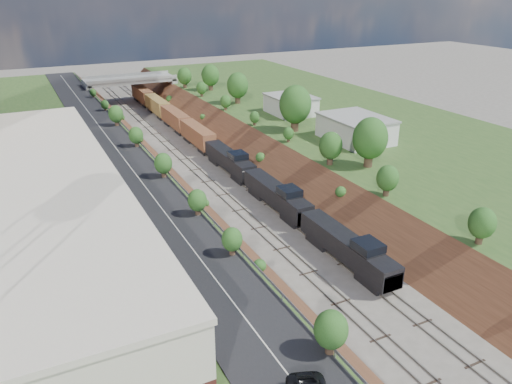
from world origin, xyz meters
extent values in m
cube|color=#315322|center=(-33.00, 60.00, 2.50)|extent=(44.00, 180.00, 5.00)
cube|color=#315322|center=(33.00, 60.00, 2.50)|extent=(44.00, 180.00, 5.00)
cube|color=brown|center=(-11.00, 60.00, 0.00)|extent=(10.00, 180.00, 10.00)
cube|color=brown|center=(11.00, 60.00, 0.00)|extent=(10.00, 180.00, 10.00)
cube|color=gray|center=(-2.60, 60.00, 0.09)|extent=(1.58, 180.00, 0.18)
cube|color=gray|center=(2.60, 60.00, 0.09)|extent=(1.58, 180.00, 0.18)
cube|color=black|center=(-15.50, 60.00, 5.05)|extent=(8.00, 180.00, 0.10)
cube|color=#99999E|center=(-11.40, 60.00, 5.55)|extent=(0.06, 171.00, 0.30)
cube|color=brown|center=(-28.00, 38.00, 6.10)|extent=(14.00, 62.00, 2.20)
cube|color=beige|center=(-28.00, 38.00, 9.35)|extent=(14.00, 62.00, 4.30)
cube|color=beige|center=(-28.00, 38.00, 11.75)|extent=(14.30, 62.30, 0.50)
cube|color=gray|center=(-11.50, 122.00, 3.10)|extent=(1.50, 8.00, 6.20)
cube|color=gray|center=(11.50, 122.00, 3.10)|extent=(1.50, 8.00, 6.20)
cube|color=gray|center=(0.00, 122.00, 6.20)|extent=(24.00, 8.00, 1.00)
cube|color=gray|center=(0.00, 118.00, 7.00)|extent=(24.00, 0.30, 0.80)
cube|color=gray|center=(0.00, 126.00, 7.00)|extent=(24.00, 0.30, 0.80)
cube|color=silver|center=(23.50, 52.00, 7.00)|extent=(9.00, 12.00, 4.00)
cube|color=silver|center=(23.00, 74.00, 6.80)|extent=(8.00, 10.00, 3.60)
cylinder|color=#473323|center=(17.00, 40.00, 6.31)|extent=(1.30, 1.30, 2.62)
ellipsoid|color=#284D1B|center=(17.00, 40.00, 9.46)|extent=(5.25, 5.25, 6.30)
cylinder|color=#473323|center=(-11.80, 20.00, 5.61)|extent=(0.66, 0.66, 1.22)
ellipsoid|color=#284D1B|center=(-11.80, 20.00, 7.08)|extent=(2.45, 2.45, 2.94)
cube|color=black|center=(2.60, 19.78, 0.45)|extent=(2.40, 4.00, 0.90)
cube|color=black|center=(2.60, 24.98, 2.16)|extent=(2.73, 16.40, 2.53)
cube|color=black|center=(2.60, 18.28, 1.80)|extent=(2.52, 3.00, 1.80)
cube|color=silver|center=(2.60, 18.28, 2.80)|extent=(2.52, 3.00, 0.15)
cube|color=black|center=(2.60, 21.28, 4.10)|extent=(2.68, 3.10, 0.90)
cube|color=black|center=(2.60, 42.39, 2.16)|extent=(2.73, 16.40, 2.53)
cube|color=black|center=(2.60, 59.79, 2.16)|extent=(2.73, 16.40, 2.53)
cube|color=brown|center=(2.60, 98.33, 2.54)|extent=(2.73, 58.68, 3.28)
camera|label=1|loc=(-29.71, -16.47, 30.73)|focal=35.00mm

